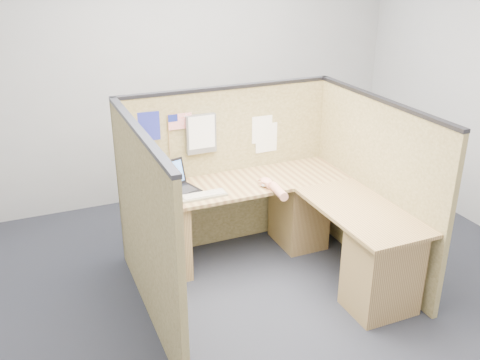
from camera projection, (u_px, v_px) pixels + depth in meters
name	position (u px, v px, depth m)	size (l,w,h in m)	color
floor	(273.00, 292.00, 4.45)	(5.00, 5.00, 0.00)	black
wall_back	(184.00, 73.00, 5.81)	(5.00, 5.00, 0.00)	#A2A5A8
cubicle_partitions	(253.00, 189.00, 4.51)	(2.06, 1.83, 1.53)	brown
l_desk	(278.00, 232.00, 4.61)	(1.95, 1.75, 0.73)	brown
laptop	(176.00, 184.00, 4.57)	(0.39, 0.40, 0.24)	black
keyboard	(203.00, 195.00, 4.46)	(0.39, 0.14, 0.03)	gray
mouse	(266.00, 184.00, 4.66)	(0.11, 0.07, 0.05)	silver
hand_forearm	(274.00, 188.00, 4.53)	(0.11, 0.40, 0.08)	tan
blue_poster	(149.00, 126.00, 4.52)	(0.19, 0.00, 0.25)	navy
american_flag	(177.00, 123.00, 4.60)	(0.22, 0.01, 0.37)	olive
file_holder	(201.00, 134.00, 4.70)	(0.27, 0.05, 0.35)	slate
paper_left	(262.00, 129.00, 4.96)	(0.20, 0.00, 0.26)	white
paper_right	(266.00, 138.00, 5.02)	(0.22, 0.00, 0.28)	white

